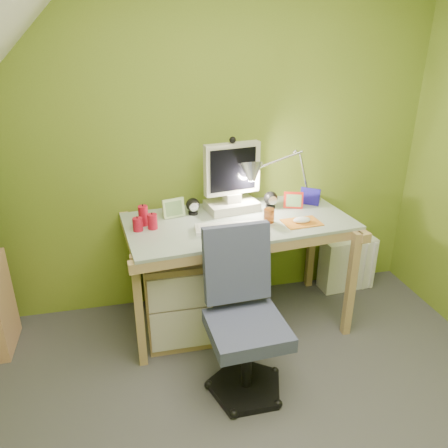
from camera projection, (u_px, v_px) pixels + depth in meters
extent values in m
cube|color=olive|center=(204.00, 142.00, 2.95)|extent=(3.20, 0.01, 2.40)
cube|color=white|center=(232.00, 228.00, 2.67)|extent=(0.45, 0.18, 0.02)
cube|color=orange|center=(302.00, 222.00, 2.77)|extent=(0.25, 0.18, 0.01)
ellipsoid|color=white|center=(302.00, 220.00, 2.76)|extent=(0.12, 0.09, 0.04)
cylinder|color=brown|center=(269.00, 216.00, 2.77)|extent=(0.07, 0.07, 0.09)
cube|color=red|center=(293.00, 200.00, 2.99)|extent=(0.13, 0.06, 0.11)
cube|color=navy|center=(310.00, 196.00, 3.05)|extent=(0.12, 0.10, 0.12)
cube|color=#BCDD98|center=(174.00, 208.00, 2.84)|extent=(0.15, 0.06, 0.12)
cube|color=white|center=(347.00, 263.00, 3.45)|extent=(0.43, 0.20, 0.42)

